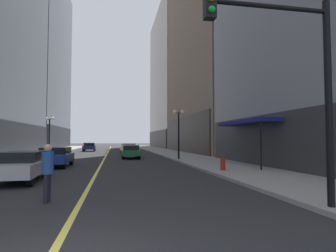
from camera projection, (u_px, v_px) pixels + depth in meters
ground_plane at (107, 153)px, 37.93m from camera, size 200.00×200.00×0.00m
sidewalk_left at (42, 153)px, 36.40m from camera, size 4.50×78.00×0.15m
sidewalk_right at (167, 152)px, 39.46m from camera, size 4.50×78.00×0.15m
lane_centre_stripe at (107, 153)px, 37.93m from camera, size 0.16×70.00×0.01m
building_left_far at (28, 60)px, 60.10m from camera, size 14.31×26.00×37.78m
building_right_far at (182, 80)px, 66.28m from camera, size 12.12×26.00×31.84m
storefront_awning_right at (247, 123)px, 18.86m from camera, size 1.60×6.46×3.12m
car_silver at (22, 165)px, 12.43m from camera, size 1.86×4.22×1.32m
car_blue at (55, 156)px, 19.03m from camera, size 1.95×4.10×1.32m
car_green at (130, 151)px, 27.54m from camera, size 1.71×4.16×1.32m
car_yellow at (128, 148)px, 38.22m from camera, size 2.12×4.74×1.32m
car_navy at (89, 147)px, 44.63m from camera, size 1.98×4.24×1.32m
pedestrian_in_blue_hoodie at (48, 168)px, 8.31m from camera, size 0.40×0.40×1.72m
traffic_light_near_right at (291, 65)px, 7.09m from camera, size 3.43×0.35×5.65m
street_lamp_left_far at (49, 127)px, 32.14m from camera, size 1.06×0.36×4.43m
street_lamp_right_mid at (179, 123)px, 24.30m from camera, size 1.06×0.36×4.43m
fire_hydrant_right at (223, 166)px, 15.59m from camera, size 0.28×0.28×0.80m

